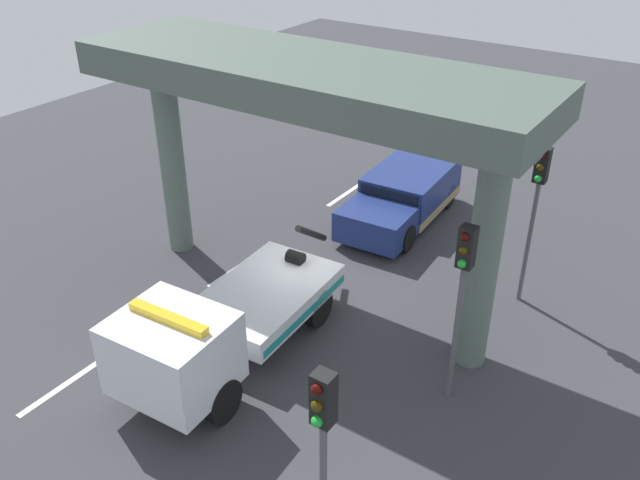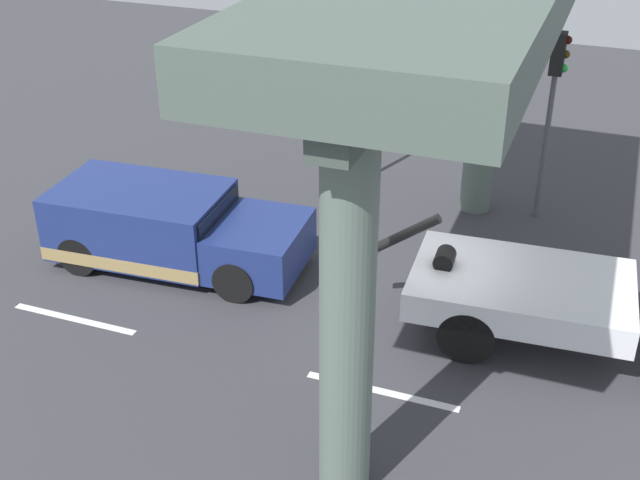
% 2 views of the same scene
% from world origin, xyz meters
% --- Properties ---
extents(ground_plane, '(60.00, 40.00, 0.10)m').
position_xyz_m(ground_plane, '(0.00, 0.00, -0.05)').
color(ground_plane, '#38383D').
extents(lane_stripe_west, '(2.60, 0.16, 0.01)m').
position_xyz_m(lane_stripe_west, '(-6.00, -2.52, 0.00)').
color(lane_stripe_west, silver).
rests_on(lane_stripe_west, ground).
extents(lane_stripe_mid, '(2.60, 0.16, 0.01)m').
position_xyz_m(lane_stripe_mid, '(0.00, -2.52, 0.00)').
color(lane_stripe_mid, silver).
rests_on(lane_stripe_mid, ground).
extents(lane_stripe_east, '(2.60, 0.16, 0.01)m').
position_xyz_m(lane_stripe_east, '(6.00, -2.52, 0.00)').
color(lane_stripe_east, silver).
rests_on(lane_stripe_east, ground).
extents(tow_truck_white, '(7.31, 2.72, 2.46)m').
position_xyz_m(tow_truck_white, '(3.72, 0.05, 1.20)').
color(tow_truck_white, white).
rests_on(tow_truck_white, ground).
extents(towed_van_green, '(5.31, 2.48, 1.58)m').
position_xyz_m(towed_van_green, '(-5.38, -0.00, 0.78)').
color(towed_van_green, navy).
rests_on(towed_van_green, ground).
extents(overpass_structure, '(3.60, 11.43, 6.45)m').
position_xyz_m(overpass_structure, '(0.10, 0.00, 5.57)').
color(overpass_structure, '#596B60').
rests_on(overpass_structure, ground).
extents(traffic_light_near, '(0.39, 0.32, 4.38)m').
position_xyz_m(traffic_light_near, '(-2.98, 4.82, 3.19)').
color(traffic_light_near, '#515456').
rests_on(traffic_light_near, ground).
extents(traffic_light_far, '(0.39, 0.32, 4.27)m').
position_xyz_m(traffic_light_far, '(1.52, 4.82, 3.11)').
color(traffic_light_far, '#515456').
rests_on(traffic_light_far, ground).
extents(traffic_light_mid, '(0.39, 0.32, 4.22)m').
position_xyz_m(traffic_light_mid, '(6.52, 4.82, 3.08)').
color(traffic_light_mid, '#515456').
rests_on(traffic_light_mid, ground).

